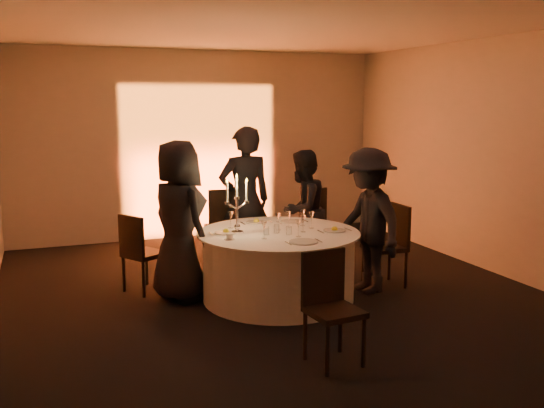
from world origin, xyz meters
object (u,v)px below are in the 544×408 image
object	(u,v)px
candelabra	(237,213)
chair_back_right	(310,221)
guest_left	(179,221)
chair_front	(330,300)
coffee_cup	(230,237)
chair_right	(391,240)
chair_left	(139,249)
chair_back_left	(225,222)
guest_back_left	(245,200)
guest_back_right	(302,210)
banquet_table	(278,266)
guest_right	(368,221)

from	to	relation	value
candelabra	chair_back_right	bearing A→B (deg)	40.36
guest_left	chair_front	bearing A→B (deg)	-178.92
coffee_cup	chair_right	bearing A→B (deg)	4.85
candelabra	chair_right	bearing A→B (deg)	-2.98
chair_left	chair_back_left	world-z (taller)	chair_back_left
guest_left	guest_back_left	world-z (taller)	guest_back_left
chair_back_right	chair_right	size ratio (longest dim) A/B	1.05
chair_left	guest_back_right	distance (m)	2.20
banquet_table	chair_right	world-z (taller)	chair_right
guest_back_right	candelabra	xyz separation A→B (m)	(-1.20, -0.95, 0.21)
chair_left	chair_back_left	size ratio (longest dim) A/B	0.87
chair_left	chair_right	bearing A→B (deg)	-136.63
banquet_table	chair_left	xyz separation A→B (m)	(-1.41, 0.78, 0.13)
chair_back_left	guest_left	bearing A→B (deg)	58.46
guest_left	guest_back_right	distance (m)	1.90
guest_left	guest_right	distance (m)	2.15
guest_back_left	chair_right	bearing A→B (deg)	141.02
guest_back_right	chair_front	bearing A→B (deg)	35.38
chair_back_left	guest_back_left	distance (m)	0.50
guest_right	chair_right	bearing A→B (deg)	100.33
chair_back_right	guest_back_right	distance (m)	0.40
banquet_table	guest_right	xyz separation A→B (m)	(1.06, -0.10, 0.45)
guest_left	guest_back_right	world-z (taller)	guest_left
chair_right	guest_left	distance (m)	2.52
chair_front	candelabra	distance (m)	1.85
chair_front	guest_left	bearing A→B (deg)	106.00
chair_back_right	guest_left	world-z (taller)	guest_left
chair_back_left	chair_right	bearing A→B (deg)	143.05
chair_back_right	guest_back_left	xyz separation A→B (m)	(-0.98, -0.13, 0.36)
chair_right	chair_back_right	bearing A→B (deg)	-159.94
chair_left	chair_front	size ratio (longest dim) A/B	0.97
chair_front	coffee_cup	bearing A→B (deg)	99.73
chair_right	candelabra	xyz separation A→B (m)	(-1.89, 0.10, 0.45)
guest_right	chair_left	bearing A→B (deg)	-115.27
chair_front	candelabra	size ratio (longest dim) A/B	1.45
guest_left	guest_right	bearing A→B (deg)	-124.25
chair_back_left	chair_right	distance (m)	2.21
chair_left	guest_right	distance (m)	2.65
chair_front	chair_back_left	bearing A→B (deg)	83.66
chair_front	guest_right	size ratio (longest dim) A/B	0.57
chair_back_right	chair_front	world-z (taller)	chair_back_right
chair_left	guest_left	world-z (taller)	guest_left
chair_right	guest_back_left	distance (m)	1.90
banquet_table	coffee_cup	world-z (taller)	coffee_cup
chair_back_right	chair_back_left	bearing A→B (deg)	-43.59
chair_front	coffee_cup	distance (m)	1.58
chair_back_right	guest_back_right	bearing A→B (deg)	14.91
chair_front	guest_right	xyz separation A→B (m)	(1.26, 1.57, 0.30)
coffee_cup	candelabra	distance (m)	0.38
chair_left	coffee_cup	distance (m)	1.28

